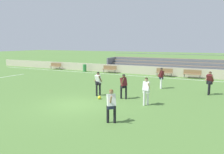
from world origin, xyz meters
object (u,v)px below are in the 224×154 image
object	(u,v)px
player_dark_trailing_run	(124,84)
player_white_overlapping	(98,81)
bench_near_wall_gap	(164,72)
bleacher_stand	(177,66)
bench_far_left	(192,73)
bench_far_right	(110,69)
bench_centre_sideline	(56,65)
trash_bin	(85,68)
player_dark_pressing_high	(161,76)
player_dark_challenging	(210,81)
soccer_ball	(99,98)
player_white_deep_cover	(111,103)
player_white_wide_right	(146,89)

from	to	relation	value
player_dark_trailing_run	player_white_overlapping	xyz separation A→B (m)	(-1.99, 0.10, 0.02)
bench_near_wall_gap	player_dark_trailing_run	size ratio (longest dim) A/B	1.08
bleacher_stand	bench_near_wall_gap	size ratio (longest dim) A/B	9.74
bench_far_left	bench_far_right	bearing A→B (deg)	180.00
bench_centre_sideline	trash_bin	size ratio (longest dim) A/B	1.91
bench_far_right	player_dark_pressing_high	distance (m)	10.40
bench_centre_sideline	player_dark_challenging	bearing A→B (deg)	-19.72
bench_near_wall_gap	bench_far_right	world-z (taller)	same
bench_near_wall_gap	soccer_ball	distance (m)	11.95
bench_far_left	soccer_ball	distance (m)	12.70
player_dark_trailing_run	player_dark_challenging	bearing A→B (deg)	36.64
bench_near_wall_gap	soccer_ball	size ratio (longest dim) A/B	8.18
bench_centre_sideline	bench_far_right	world-z (taller)	same
player_white_deep_cover	soccer_ball	size ratio (longest dim) A/B	7.31
player_dark_challenging	player_white_wide_right	size ratio (longest dim) A/B	1.01
player_dark_pressing_high	player_white_deep_cover	bearing A→B (deg)	-91.50
bleacher_stand	player_white_deep_cover	world-z (taller)	bleacher_stand
player_dark_trailing_run	player_dark_challenging	distance (m)	6.34
bench_far_left	player_white_wide_right	size ratio (longest dim) A/B	1.07
player_white_overlapping	player_dark_challenging	world-z (taller)	player_dark_challenging
player_white_overlapping	soccer_ball	xyz separation A→B (m)	(0.59, -0.89, -0.90)
bleacher_stand	bench_near_wall_gap	world-z (taller)	bleacher_stand
bench_centre_sideline	player_white_deep_cover	xyz separation A→B (m)	(16.39, -15.38, 0.40)
bleacher_stand	bench_far_left	bearing A→B (deg)	-51.65
player_white_overlapping	soccer_ball	world-z (taller)	player_white_overlapping
bench_far_left	player_white_deep_cover	xyz separation A→B (m)	(-1.96, -15.38, 0.40)
bench_near_wall_gap	player_white_deep_cover	distance (m)	15.42
player_dark_pressing_high	player_dark_challenging	size ratio (longest dim) A/B	1.00
bench_far_right	soccer_ball	xyz separation A→B (m)	(5.17, -11.83, -0.44)
bench_near_wall_gap	bench_far_left	distance (m)	2.94
bench_near_wall_gap	player_dark_pressing_high	world-z (taller)	player_dark_pressing_high
bench_far_right	player_white_overlapping	size ratio (longest dim) A/B	1.06
bleacher_stand	bench_near_wall_gap	bearing A→B (deg)	-108.72
player_white_deep_cover	player_dark_challenging	bearing A→B (deg)	64.52
player_dark_challenging	player_white_deep_cover	xyz separation A→B (m)	(-3.87, -8.12, -0.06)
player_dark_pressing_high	player_dark_trailing_run	bearing A→B (deg)	-108.01
bench_centre_sideline	player_dark_challenging	xyz separation A→B (m)	(20.26, -7.26, 0.47)
player_white_deep_cover	bench_near_wall_gap	bearing A→B (deg)	93.62
player_white_overlapping	bench_near_wall_gap	bearing A→B (deg)	78.45
bleacher_stand	player_dark_pressing_high	bearing A→B (deg)	-87.98
bench_centre_sideline	bench_far_left	size ratio (longest dim) A/B	1.00
bleacher_stand	bench_near_wall_gap	distance (m)	2.78
bench_near_wall_gap	player_white_overlapping	xyz separation A→B (m)	(-2.24, -10.95, 0.47)
player_white_overlapping	player_dark_challenging	bearing A→B (deg)	27.49
player_white_overlapping	player_dark_pressing_high	bearing A→B (deg)	51.67
player_dark_challenging	soccer_ball	distance (m)	7.99
bench_far_left	player_dark_challenging	xyz separation A→B (m)	(1.91, -7.26, 0.47)
bench_centre_sideline	bench_far_left	distance (m)	18.35
bleacher_stand	trash_bin	xyz separation A→B (m)	(-11.25, -2.83, -0.51)
bench_near_wall_gap	player_dark_pressing_high	distance (m)	6.72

